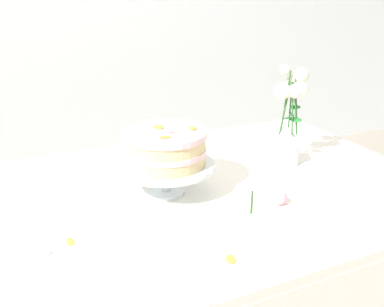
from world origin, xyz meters
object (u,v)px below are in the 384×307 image
Objects in this scene: cake_stand at (166,169)px; flower_vase at (290,121)px; layer_cake at (165,147)px; fallen_rose at (279,198)px; dining_table at (212,217)px.

flower_vase is at bearing 4.32° from cake_stand.
layer_cake is 0.47m from flower_vase.
layer_cake is at bearing 142.78° from fallen_rose.
cake_stand reaches higher than fallen_rose.
dining_table is at bearing -14.54° from cake_stand.
dining_table is at bearing 127.58° from fallen_rose.
dining_table is 4.06× the size of flower_vase.
fallen_rose reaches higher than dining_table.
layer_cake is at bearing 165.46° from dining_table.
fallen_rose is (0.13, -0.17, 0.11)m from dining_table.
cake_stand is at bearing 142.78° from fallen_rose.
layer_cake is 0.36m from fallen_rose.
fallen_rose is at bearing -37.22° from layer_cake.
dining_table is 5.72× the size of layer_cake.
flower_vase is at bearing 4.32° from layer_cake.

